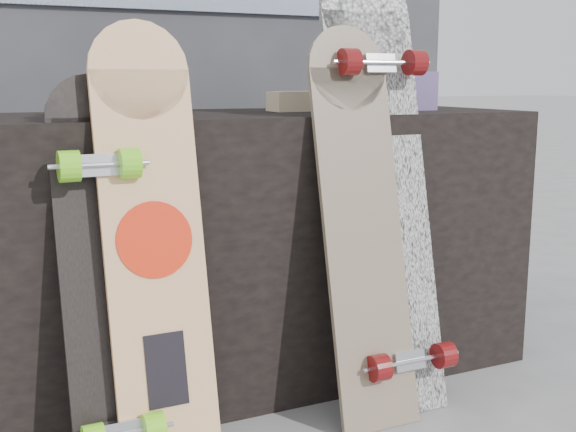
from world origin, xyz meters
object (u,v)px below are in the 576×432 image
vendor_table (259,245)px  longboard_cascadia (383,178)px  longboard_geisha (153,233)px  skateboard_dark (105,272)px  longboard_celtic (361,213)px

vendor_table → longboard_cascadia: 0.46m
vendor_table → longboard_cascadia: size_ratio=1.32×
longboard_geisha → longboard_cascadia: (0.65, 0.04, 0.09)m
vendor_table → skateboard_dark: bearing=-145.7°
vendor_table → longboard_celtic: 0.43m
longboard_cascadia → skateboard_dark: 0.78m
longboard_celtic → longboard_geisha: bearing=179.4°
vendor_table → longboard_celtic: bearing=-70.4°
longboard_celtic → longboard_cascadia: bearing=27.2°
longboard_cascadia → skateboard_dark: bearing=-177.2°
vendor_table → longboard_geisha: bearing=-138.6°
vendor_table → longboard_cascadia: (0.23, -0.33, 0.23)m
longboard_celtic → longboard_cascadia: size_ratio=0.85×
longboard_geisha → skateboard_dark: (-0.11, 0.01, -0.08)m
longboard_geisha → longboard_celtic: bearing=-0.6°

